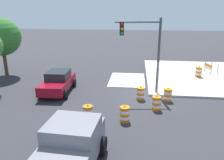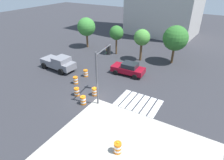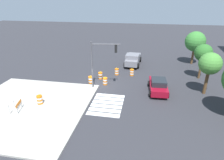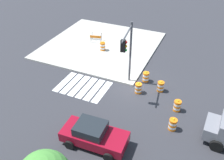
% 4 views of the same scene
% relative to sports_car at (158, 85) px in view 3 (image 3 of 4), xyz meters
% --- Properties ---
extents(ground_plane, '(120.00, 120.00, 0.00)m').
position_rel_sports_car_xyz_m(ground_plane, '(-0.21, -7.03, -0.81)').
color(ground_plane, '#2D2D33').
extents(sidewalk_corner, '(12.00, 12.00, 0.15)m').
position_rel_sports_car_xyz_m(sidewalk_corner, '(5.79, -13.03, -0.74)').
color(sidewalk_corner, '#ADA89E').
rests_on(sidewalk_corner, ground).
extents(crosswalk_stripes, '(4.35, 3.20, 0.02)m').
position_rel_sports_car_xyz_m(crosswalk_stripes, '(3.79, -5.23, -0.80)').
color(crosswalk_stripes, silver).
rests_on(crosswalk_stripes, ground).
extents(sports_car, '(4.38, 2.29, 1.63)m').
position_rel_sports_car_xyz_m(sports_car, '(0.00, 0.00, 0.00)').
color(sports_car, maroon).
rests_on(sports_car, ground).
extents(pickup_truck, '(5.25, 2.57, 1.92)m').
position_rel_sports_car_xyz_m(pickup_truck, '(-8.82, -3.58, 0.16)').
color(pickup_truck, slate).
rests_on(pickup_truck, ground).
extents(traffic_barrel_near_corner, '(0.56, 0.56, 1.02)m').
position_rel_sports_car_xyz_m(traffic_barrel_near_corner, '(-4.34, -5.47, -0.36)').
color(traffic_barrel_near_corner, orange).
rests_on(traffic_barrel_near_corner, ground).
extents(traffic_barrel_crosswalk_end, '(0.56, 0.56, 1.02)m').
position_rel_sports_car_xyz_m(traffic_barrel_crosswalk_end, '(-0.89, -6.40, -0.36)').
color(traffic_barrel_crosswalk_end, orange).
rests_on(traffic_barrel_crosswalk_end, ground).
extents(traffic_barrel_median_near, '(0.56, 0.56, 1.02)m').
position_rel_sports_car_xyz_m(traffic_barrel_median_near, '(-2.54, -7.40, -0.36)').
color(traffic_barrel_median_near, orange).
rests_on(traffic_barrel_median_near, ground).
extents(traffic_barrel_median_far, '(0.56, 0.56, 1.02)m').
position_rel_sports_car_xyz_m(traffic_barrel_median_far, '(-4.45, -3.36, -0.36)').
color(traffic_barrel_median_far, orange).
rests_on(traffic_barrel_median_far, ground).
extents(traffic_barrel_far_curb, '(0.56, 0.56, 1.02)m').
position_rel_sports_car_xyz_m(traffic_barrel_far_curb, '(-0.96, -8.30, -0.36)').
color(traffic_barrel_far_curb, orange).
rests_on(traffic_barrel_far_curb, ground).
extents(traffic_barrel_on_sidewalk, '(0.56, 0.56, 1.02)m').
position_rel_sports_car_xyz_m(traffic_barrel_on_sidewalk, '(5.06, -11.87, -0.21)').
color(traffic_barrel_on_sidewalk, orange).
rests_on(traffic_barrel_on_sidewalk, sidewalk_corner).
extents(construction_barricade, '(1.39, 1.07, 1.00)m').
position_rel_sports_car_xyz_m(construction_barricade, '(6.60, -13.30, -0.09)').
color(construction_barricade, silver).
rests_on(construction_barricade, sidewalk_corner).
extents(traffic_light_pole, '(0.75, 3.27, 5.50)m').
position_rel_sports_car_xyz_m(traffic_light_pole, '(0.22, -6.50, 3.10)').
color(traffic_light_pole, '#4C4C51').
rests_on(traffic_light_pole, sidewalk_corner).
extents(street_tree_streetside_near, '(2.37, 2.37, 4.77)m').
position_rel_sports_car_xyz_m(street_tree_streetside_near, '(-0.51, 5.16, 2.72)').
color(street_tree_streetside_near, brown).
rests_on(street_tree_streetside_near, ground).
extents(street_tree_streetside_far, '(2.24, 2.24, 4.65)m').
position_rel_sports_car_xyz_m(street_tree_streetside_far, '(-5.03, 5.61, 2.68)').
color(street_tree_streetside_far, brown).
rests_on(street_tree_streetside_far, ground).
extents(street_tree_corner_lot, '(3.13, 3.13, 5.22)m').
position_rel_sports_car_xyz_m(street_tree_corner_lot, '(-11.20, 5.88, 2.82)').
color(street_tree_corner_lot, brown).
rests_on(street_tree_corner_lot, ground).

